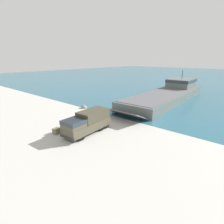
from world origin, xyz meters
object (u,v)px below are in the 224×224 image
object	(u,v)px
landing_craft	(170,93)
soldier_on_ramp	(75,122)
cargo_crate	(57,131)
military_truck	(87,122)

from	to	relation	value
landing_craft	soldier_on_ramp	bearing A→B (deg)	-96.45
cargo_crate	military_truck	bearing A→B (deg)	45.17
landing_craft	soldier_on_ramp	xyz separation A→B (m)	(-2.42, -28.01, -0.57)
landing_craft	military_truck	world-z (taller)	landing_craft
soldier_on_ramp	military_truck	bearing A→B (deg)	143.08
landing_craft	soldier_on_ramp	size ratio (longest dim) A/B	20.97
landing_craft	cargo_crate	bearing A→B (deg)	-96.97
military_truck	cargo_crate	bearing A→B (deg)	-48.84
landing_craft	cargo_crate	size ratio (longest dim) A/B	38.50
landing_craft	cargo_crate	distance (m)	30.94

